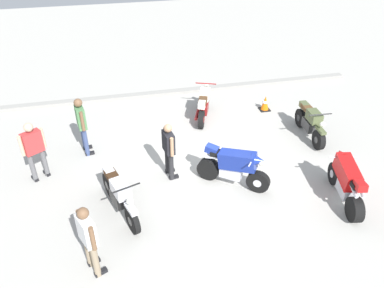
{
  "coord_description": "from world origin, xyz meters",
  "views": [
    {
      "loc": [
        -2.39,
        -8.39,
        6.35
      ],
      "look_at": [
        -0.47,
        -0.08,
        0.75
      ],
      "focal_mm": 35.33,
      "sensor_mm": 36.0,
      "label": 1
    }
  ],
  "objects_px": {
    "motorcycle_silver_cruiser": "(119,195)",
    "person_in_black_shirt": "(169,148)",
    "person_in_white_shirt": "(88,237)",
    "motorcycle_olive_vintage": "(310,123)",
    "person_in_green_shirt": "(82,122)",
    "traffic_cone": "(265,103)",
    "motorcycle_red_sportbike": "(347,181)",
    "motorcycle_blue_sportbike": "(234,166)",
    "motorcycle_cream_vintage": "(204,105)",
    "person_in_red_shirt": "(34,148)"
  },
  "relations": [
    {
      "from": "motorcycle_silver_cruiser",
      "to": "person_in_black_shirt",
      "type": "height_order",
      "value": "person_in_black_shirt"
    },
    {
      "from": "person_in_white_shirt",
      "to": "motorcycle_olive_vintage",
      "type": "bearing_deg",
      "value": 5.07
    },
    {
      "from": "person_in_green_shirt",
      "to": "traffic_cone",
      "type": "relative_size",
      "value": 3.3
    },
    {
      "from": "motorcycle_red_sportbike",
      "to": "motorcycle_blue_sportbike",
      "type": "relative_size",
      "value": 1.16
    },
    {
      "from": "motorcycle_red_sportbike",
      "to": "person_in_black_shirt",
      "type": "height_order",
      "value": "person_in_black_shirt"
    },
    {
      "from": "motorcycle_cream_vintage",
      "to": "person_in_black_shirt",
      "type": "distance_m",
      "value": 3.38
    },
    {
      "from": "motorcycle_cream_vintage",
      "to": "person_in_white_shirt",
      "type": "relative_size",
      "value": 1.12
    },
    {
      "from": "motorcycle_olive_vintage",
      "to": "traffic_cone",
      "type": "height_order",
      "value": "motorcycle_olive_vintage"
    },
    {
      "from": "motorcycle_blue_sportbike",
      "to": "motorcycle_cream_vintage",
      "type": "bearing_deg",
      "value": 124.31
    },
    {
      "from": "motorcycle_red_sportbike",
      "to": "person_in_red_shirt",
      "type": "distance_m",
      "value": 7.85
    },
    {
      "from": "person_in_white_shirt",
      "to": "person_in_green_shirt",
      "type": "bearing_deg",
      "value": 68.09
    },
    {
      "from": "motorcycle_blue_sportbike",
      "to": "person_in_black_shirt",
      "type": "xyz_separation_m",
      "value": [
        -1.54,
        0.75,
        0.31
      ]
    },
    {
      "from": "person_in_black_shirt",
      "to": "motorcycle_silver_cruiser",
      "type": "bearing_deg",
      "value": -149.98
    },
    {
      "from": "motorcycle_silver_cruiser",
      "to": "person_in_black_shirt",
      "type": "relative_size",
      "value": 1.26
    },
    {
      "from": "motorcycle_silver_cruiser",
      "to": "person_in_red_shirt",
      "type": "xyz_separation_m",
      "value": [
        -2.0,
        1.79,
        0.45
      ]
    },
    {
      "from": "person_in_black_shirt",
      "to": "traffic_cone",
      "type": "bearing_deg",
      "value": 28.04
    },
    {
      "from": "motorcycle_cream_vintage",
      "to": "motorcycle_blue_sportbike",
      "type": "bearing_deg",
      "value": -161.05
    },
    {
      "from": "traffic_cone",
      "to": "motorcycle_cream_vintage",
      "type": "bearing_deg",
      "value": -178.17
    },
    {
      "from": "person_in_white_shirt",
      "to": "motorcycle_blue_sportbike",
      "type": "bearing_deg",
      "value": 4.74
    },
    {
      "from": "motorcycle_cream_vintage",
      "to": "traffic_cone",
      "type": "relative_size",
      "value": 3.54
    },
    {
      "from": "motorcycle_silver_cruiser",
      "to": "person_in_red_shirt",
      "type": "bearing_deg",
      "value": -149.83
    },
    {
      "from": "motorcycle_blue_sportbike",
      "to": "person_in_black_shirt",
      "type": "bearing_deg",
      "value": -169.14
    },
    {
      "from": "motorcycle_blue_sportbike",
      "to": "person_in_black_shirt",
      "type": "distance_m",
      "value": 1.74
    },
    {
      "from": "motorcycle_blue_sportbike",
      "to": "person_in_black_shirt",
      "type": "height_order",
      "value": "person_in_black_shirt"
    },
    {
      "from": "motorcycle_silver_cruiser",
      "to": "person_in_white_shirt",
      "type": "xyz_separation_m",
      "value": [
        -0.65,
        -1.6,
        0.43
      ]
    },
    {
      "from": "motorcycle_silver_cruiser",
      "to": "motorcycle_olive_vintage",
      "type": "height_order",
      "value": "motorcycle_silver_cruiser"
    },
    {
      "from": "motorcycle_red_sportbike",
      "to": "motorcycle_olive_vintage",
      "type": "relative_size",
      "value": 1.0
    },
    {
      "from": "person_in_white_shirt",
      "to": "person_in_black_shirt",
      "type": "relative_size",
      "value": 1.04
    },
    {
      "from": "person_in_red_shirt",
      "to": "motorcycle_red_sportbike",
      "type": "bearing_deg",
      "value": -140.97
    },
    {
      "from": "motorcycle_olive_vintage",
      "to": "person_in_black_shirt",
      "type": "relative_size",
      "value": 1.22
    },
    {
      "from": "person_in_red_shirt",
      "to": "motorcycle_olive_vintage",
      "type": "bearing_deg",
      "value": -119.29
    },
    {
      "from": "person_in_white_shirt",
      "to": "person_in_green_shirt",
      "type": "xyz_separation_m",
      "value": [
        -0.17,
        4.38,
        0.06
      ]
    },
    {
      "from": "person_in_white_shirt",
      "to": "person_in_green_shirt",
      "type": "relative_size",
      "value": 0.96
    },
    {
      "from": "traffic_cone",
      "to": "person_in_green_shirt",
      "type": "bearing_deg",
      "value": -168.04
    },
    {
      "from": "motorcycle_olive_vintage",
      "to": "person_in_green_shirt",
      "type": "xyz_separation_m",
      "value": [
        -6.81,
        0.67,
        0.52
      ]
    },
    {
      "from": "motorcycle_olive_vintage",
      "to": "person_in_red_shirt",
      "type": "bearing_deg",
      "value": -83.69
    },
    {
      "from": "motorcycle_cream_vintage",
      "to": "person_in_green_shirt",
      "type": "bearing_deg",
      "value": 128.83
    },
    {
      "from": "motorcycle_silver_cruiser",
      "to": "motorcycle_blue_sportbike",
      "type": "relative_size",
      "value": 1.21
    },
    {
      "from": "person_in_green_shirt",
      "to": "person_in_red_shirt",
      "type": "distance_m",
      "value": 1.54
    },
    {
      "from": "motorcycle_red_sportbike",
      "to": "person_in_white_shirt",
      "type": "bearing_deg",
      "value": 109.05
    },
    {
      "from": "motorcycle_silver_cruiser",
      "to": "person_in_green_shirt",
      "type": "height_order",
      "value": "person_in_green_shirt"
    },
    {
      "from": "person_in_white_shirt",
      "to": "traffic_cone",
      "type": "bearing_deg",
      "value": 19.44
    },
    {
      "from": "person_in_white_shirt",
      "to": "traffic_cone",
      "type": "xyz_separation_m",
      "value": [
        5.98,
        5.68,
        -0.69
      ]
    },
    {
      "from": "motorcycle_blue_sportbike",
      "to": "traffic_cone",
      "type": "bearing_deg",
      "value": 93.73
    },
    {
      "from": "motorcycle_silver_cruiser",
      "to": "traffic_cone",
      "type": "relative_size",
      "value": 3.82
    },
    {
      "from": "person_in_black_shirt",
      "to": "person_in_red_shirt",
      "type": "height_order",
      "value": "person_in_red_shirt"
    },
    {
      "from": "motorcycle_olive_vintage",
      "to": "motorcycle_cream_vintage",
      "type": "distance_m",
      "value": 3.48
    },
    {
      "from": "motorcycle_blue_sportbike",
      "to": "traffic_cone",
      "type": "height_order",
      "value": "motorcycle_blue_sportbike"
    },
    {
      "from": "motorcycle_cream_vintage",
      "to": "person_in_green_shirt",
      "type": "height_order",
      "value": "person_in_green_shirt"
    },
    {
      "from": "motorcycle_olive_vintage",
      "to": "person_in_white_shirt",
      "type": "xyz_separation_m",
      "value": [
        -6.64,
        -3.71,
        0.47
      ]
    }
  ]
}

